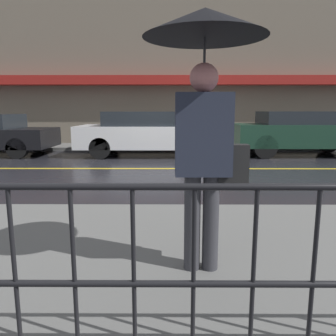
% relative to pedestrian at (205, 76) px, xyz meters
% --- Properties ---
extents(ground_plane, '(80.00, 80.00, 0.00)m').
position_rel_pedestrian_xyz_m(ground_plane, '(-0.45, 5.50, -1.69)').
color(ground_plane, black).
extents(sidewalk_near, '(28.00, 3.15, 0.12)m').
position_rel_pedestrian_xyz_m(sidewalk_near, '(-0.45, 0.32, -1.63)').
color(sidewalk_near, '#60605E').
rests_on(sidewalk_near, ground_plane).
extents(sidewalk_far, '(28.00, 1.75, 0.12)m').
position_rel_pedestrian_xyz_m(sidewalk_far, '(-0.45, 9.97, -1.63)').
color(sidewalk_far, '#60605E').
rests_on(sidewalk_far, ground_plane).
extents(lane_marking, '(25.20, 0.12, 0.01)m').
position_rel_pedestrian_xyz_m(lane_marking, '(-0.45, 5.50, -1.69)').
color(lane_marking, gold).
rests_on(lane_marking, ground_plane).
extents(building_storefront, '(28.00, 0.85, 6.66)m').
position_rel_pedestrian_xyz_m(building_storefront, '(-0.45, 10.97, 1.60)').
color(building_storefront, '#706656').
rests_on(building_storefront, ground_plane).
extents(railing_foreground, '(12.00, 0.04, 0.96)m').
position_rel_pedestrian_xyz_m(railing_foreground, '(-0.45, -1.00, -0.97)').
color(railing_foreground, black).
rests_on(railing_foreground, sidewalk_near).
extents(pedestrian, '(0.94, 0.94, 2.05)m').
position_rel_pedestrian_xyz_m(pedestrian, '(0.00, 0.00, 0.00)').
color(pedestrian, '#333338').
rests_on(pedestrian, sidewalk_near).
extents(car_white, '(4.32, 1.94, 1.41)m').
position_rel_pedestrian_xyz_m(car_white, '(-1.06, 8.02, -0.96)').
color(car_white, silver).
rests_on(car_white, ground_plane).
extents(car_dark_green, '(4.19, 1.71, 1.41)m').
position_rel_pedestrian_xyz_m(car_dark_green, '(3.88, 8.02, -0.94)').
color(car_dark_green, '#193828').
rests_on(car_dark_green, ground_plane).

